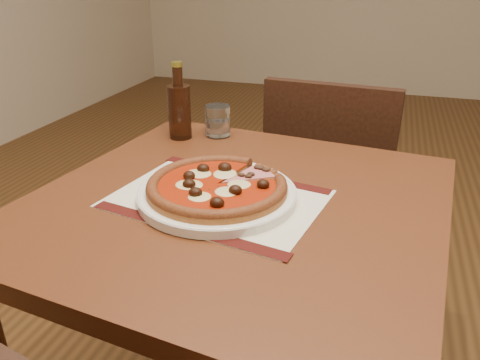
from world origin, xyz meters
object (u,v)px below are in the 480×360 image
object	(u,v)px
chair_far	(330,185)
plate	(217,194)
table	(237,240)
pizza	(217,185)
water_glass	(218,121)
bottle	(179,109)

from	to	relation	value
chair_far	plate	bearing A→B (deg)	82.79
chair_far	plate	distance (m)	0.75
table	pizza	bearing A→B (deg)	-151.33
plate	water_glass	xyz separation A→B (m)	(-0.13, 0.36, 0.03)
chair_far	plate	world-z (taller)	chair_far
water_glass	bottle	bearing A→B (deg)	-153.36
table	plate	world-z (taller)	plate
plate	bottle	bearing A→B (deg)	124.95
pizza	water_glass	size ratio (longest dim) A/B	3.35
plate	table	bearing A→B (deg)	28.37
table	chair_far	xyz separation A→B (m)	(0.12, 0.67, -0.15)
plate	pizza	xyz separation A→B (m)	(-0.00, -0.00, 0.02)
chair_far	bottle	distance (m)	0.62
water_glass	pizza	bearing A→B (deg)	-70.17
table	pizza	size ratio (longest dim) A/B	3.16
chair_far	water_glass	bearing A→B (deg)	53.74
plate	bottle	xyz separation A→B (m)	(-0.22, 0.32, 0.07)
water_glass	plate	bearing A→B (deg)	-70.11
pizza	bottle	size ratio (longest dim) A/B	1.37
table	water_glass	world-z (taller)	water_glass
table	plate	distance (m)	0.12
chair_far	pizza	world-z (taller)	chair_far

